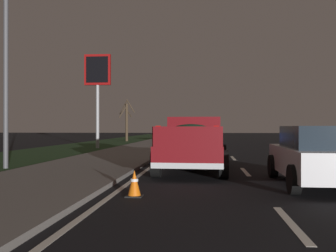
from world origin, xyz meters
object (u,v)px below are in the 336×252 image
street_light_near (13,33)px  traffic_cone_near (134,184)px  pickup_truck (193,143)px  sedan_blue (199,135)px  gas_price_sign (98,78)px  sedan_white (318,155)px  bare_tree_far (127,120)px

street_light_near → traffic_cone_near: (-5.18, -5.46, -4.68)m
pickup_truck → sedan_blue: size_ratio=1.24×
gas_price_sign → street_light_near: street_light_near is taller
pickup_truck → sedan_blue: pickup_truck is taller
sedan_white → sedan_blue: same height
sedan_blue → street_light_near: bearing=164.5°
sedan_blue → gas_price_sign: gas_price_sign is taller
sedan_white → sedan_blue: (26.39, 3.47, 0.00)m
sedan_blue → street_light_near: size_ratio=0.53×
street_light_near → traffic_cone_near: street_light_near is taller
sedan_white → traffic_cone_near: size_ratio=7.64×
pickup_truck → bare_tree_far: size_ratio=1.22×
street_light_near → bare_tree_far: bearing=3.1°
bare_tree_far → street_light_near: bearing=-176.9°
sedan_white → street_light_near: size_ratio=0.53×
sedan_blue → traffic_cone_near: (-28.37, 0.96, -0.50)m
bare_tree_far → traffic_cone_near: bare_tree_far is taller
pickup_truck → sedan_white: 4.49m
sedan_blue → gas_price_sign: (-9.65, 7.14, 4.26)m
sedan_white → bare_tree_far: size_ratio=0.98×
pickup_truck → traffic_cone_near: pickup_truck is taller
sedan_blue → street_light_near: 24.42m
bare_tree_far → sedan_white: bearing=-159.6°
bare_tree_far → traffic_cone_near: (-32.49, -6.92, -1.96)m
gas_price_sign → traffic_cone_near: bearing=-161.7°
sedan_white → sedan_blue: 26.62m
gas_price_sign → traffic_cone_near: (-18.71, -6.18, -4.77)m
sedan_blue → street_light_near: (-23.18, 6.42, 4.18)m
gas_price_sign → pickup_truck: bearing=-151.9°
traffic_cone_near → sedan_white: bearing=-66.0°
gas_price_sign → bare_tree_far: size_ratio=1.49×
sedan_white → gas_price_sign: (16.74, 10.61, 4.26)m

